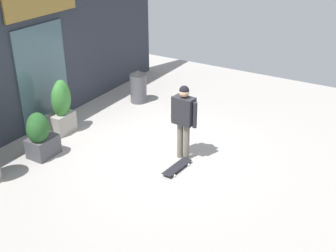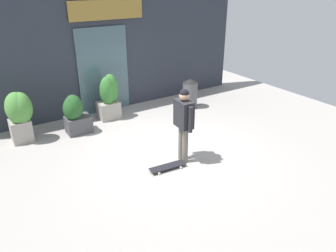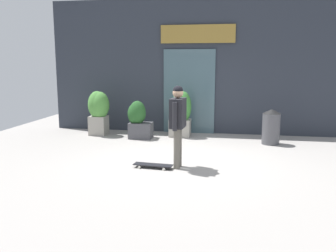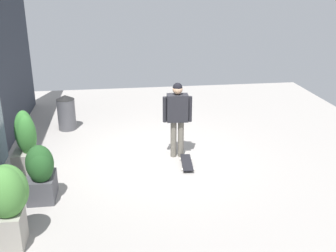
{
  "view_description": "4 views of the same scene",
  "coord_description": "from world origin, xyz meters",
  "px_view_note": "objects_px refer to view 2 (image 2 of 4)",
  "views": [
    {
      "loc": [
        -7.15,
        -4.48,
        4.82
      ],
      "look_at": [
        -0.23,
        -0.38,
        0.81
      ],
      "focal_mm": 46.38,
      "sensor_mm": 36.0,
      "label": 1
    },
    {
      "loc": [
        -3.69,
        -5.75,
        3.74
      ],
      "look_at": [
        -0.23,
        -0.38,
        0.81
      ],
      "focal_mm": 34.88,
      "sensor_mm": 36.0,
      "label": 2
    },
    {
      "loc": [
        1.11,
        -7.77,
        2.15
      ],
      "look_at": [
        -0.23,
        -0.38,
        0.81
      ],
      "focal_mm": 39.25,
      "sensor_mm": 36.0,
      "label": 3
    },
    {
      "loc": [
        -8.09,
        0.71,
        3.75
      ],
      "look_at": [
        -0.23,
        -0.38,
        0.81
      ],
      "focal_mm": 43.33,
      "sensor_mm": 36.0,
      "label": 4
    }
  ],
  "objects_px": {
    "skateboarder": "(184,118)",
    "trash_bin": "(190,93)",
    "planter_box_mid": "(75,114)",
    "planter_box_right": "(109,97)",
    "planter_box_left": "(19,113)",
    "skateboard": "(168,166)"
  },
  "relations": [
    {
      "from": "skateboarder",
      "to": "planter_box_mid",
      "type": "relative_size",
      "value": 1.58
    },
    {
      "from": "skateboard",
      "to": "planter_box_left",
      "type": "bearing_deg",
      "value": -48.07
    },
    {
      "from": "planter_box_right",
      "to": "trash_bin",
      "type": "bearing_deg",
      "value": -12.27
    },
    {
      "from": "skateboard",
      "to": "skateboarder",
      "type": "bearing_deg",
      "value": -160.22
    },
    {
      "from": "skateboard",
      "to": "trash_bin",
      "type": "bearing_deg",
      "value": -128.55
    },
    {
      "from": "skateboarder",
      "to": "planter_box_right",
      "type": "xyz_separation_m",
      "value": [
        -0.39,
        3.09,
        -0.37
      ]
    },
    {
      "from": "skateboard",
      "to": "planter_box_mid",
      "type": "height_order",
      "value": "planter_box_mid"
    },
    {
      "from": "planter_box_right",
      "to": "planter_box_mid",
      "type": "xyz_separation_m",
      "value": [
        -1.15,
        -0.44,
        -0.11
      ]
    },
    {
      "from": "planter_box_mid",
      "to": "trash_bin",
      "type": "bearing_deg",
      "value": -1.44
    },
    {
      "from": "skateboard",
      "to": "planter_box_mid",
      "type": "relative_size",
      "value": 0.78
    },
    {
      "from": "skateboard",
      "to": "trash_bin",
      "type": "distance_m",
      "value": 3.73
    },
    {
      "from": "planter_box_mid",
      "to": "planter_box_right",
      "type": "bearing_deg",
      "value": 21.11
    },
    {
      "from": "skateboard",
      "to": "planter_box_right",
      "type": "xyz_separation_m",
      "value": [
        0.1,
        3.22,
        0.59
      ]
    },
    {
      "from": "skateboard",
      "to": "planter_box_mid",
      "type": "xyz_separation_m",
      "value": [
        -1.05,
        2.78,
        0.48
      ]
    },
    {
      "from": "skateboarder",
      "to": "planter_box_left",
      "type": "xyz_separation_m",
      "value": [
        -2.78,
        2.92,
        -0.26
      ]
    },
    {
      "from": "skateboarder",
      "to": "planter_box_mid",
      "type": "xyz_separation_m",
      "value": [
        -1.54,
        2.65,
        -0.48
      ]
    },
    {
      "from": "skateboarder",
      "to": "trash_bin",
      "type": "relative_size",
      "value": 1.81
    },
    {
      "from": "planter_box_left",
      "to": "planter_box_mid",
      "type": "relative_size",
      "value": 1.22
    },
    {
      "from": "trash_bin",
      "to": "skateboard",
      "type": "bearing_deg",
      "value": -133.47
    },
    {
      "from": "planter_box_right",
      "to": "skateboard",
      "type": "bearing_deg",
      "value": -91.72
    },
    {
      "from": "planter_box_left",
      "to": "trash_bin",
      "type": "height_order",
      "value": "planter_box_left"
    },
    {
      "from": "skateboarder",
      "to": "trash_bin",
      "type": "xyz_separation_m",
      "value": [
        2.06,
        2.56,
        -0.56
      ]
    }
  ]
}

